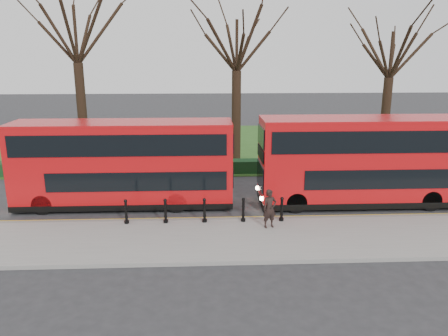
{
  "coord_description": "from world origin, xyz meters",
  "views": [
    {
      "loc": [
        -0.11,
        -18.56,
        7.07
      ],
      "look_at": [
        0.76,
        0.5,
        2.0
      ],
      "focal_mm": 35.0,
      "sensor_mm": 36.0,
      "label": 1
    }
  ],
  "objects_px": {
    "pedestrian": "(270,209)",
    "bus_rear": "(371,162)",
    "bus_lead": "(124,164)",
    "bollard_row": "(205,211)"
  },
  "relations": [
    {
      "from": "bus_rear",
      "to": "pedestrian",
      "type": "height_order",
      "value": "bus_rear"
    },
    {
      "from": "bus_rear",
      "to": "bollard_row",
      "type": "bearing_deg",
      "value": -163.31
    },
    {
      "from": "bus_lead",
      "to": "pedestrian",
      "type": "relative_size",
      "value": 6.31
    },
    {
      "from": "bollard_row",
      "to": "pedestrian",
      "type": "distance_m",
      "value": 2.74
    },
    {
      "from": "pedestrian",
      "to": "bus_lead",
      "type": "bearing_deg",
      "value": 135.99
    },
    {
      "from": "bollard_row",
      "to": "pedestrian",
      "type": "height_order",
      "value": "pedestrian"
    },
    {
      "from": "pedestrian",
      "to": "bus_rear",
      "type": "bearing_deg",
      "value": 13.74
    },
    {
      "from": "bus_lead",
      "to": "pedestrian",
      "type": "distance_m",
      "value": 7.26
    },
    {
      "from": "bollard_row",
      "to": "bus_lead",
      "type": "bearing_deg",
      "value": 144.8
    },
    {
      "from": "bus_rear",
      "to": "pedestrian",
      "type": "xyz_separation_m",
      "value": [
        -5.21,
        -3.04,
        -1.15
      ]
    }
  ]
}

